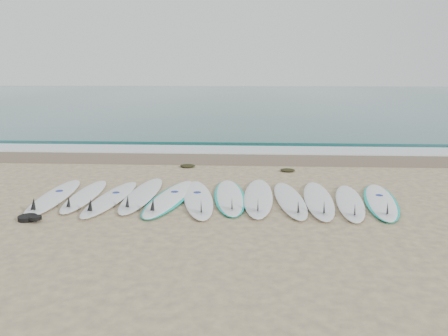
{
  "coord_description": "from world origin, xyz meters",
  "views": [
    {
      "loc": [
        0.65,
        -8.47,
        2.59
      ],
      "look_at": [
        0.14,
        1.15,
        0.4
      ],
      "focal_mm": 35.0,
      "sensor_mm": 36.0,
      "label": 1
    }
  ],
  "objects_px": {
    "surfboard_0": "(53,197)",
    "leash_coil": "(29,218)",
    "surfboard_11": "(381,201)",
    "surfboard_6": "(230,196)"
  },
  "relations": [
    {
      "from": "surfboard_0",
      "to": "leash_coil",
      "type": "bearing_deg",
      "value": -87.53
    },
    {
      "from": "surfboard_0",
      "to": "surfboard_11",
      "type": "relative_size",
      "value": 1.03
    },
    {
      "from": "surfboard_6",
      "to": "surfboard_11",
      "type": "bearing_deg",
      "value": -8.03
    },
    {
      "from": "surfboard_6",
      "to": "leash_coil",
      "type": "xyz_separation_m",
      "value": [
        -3.44,
        -1.5,
        -0.0
      ]
    },
    {
      "from": "surfboard_0",
      "to": "surfboard_11",
      "type": "xyz_separation_m",
      "value": [
        6.56,
        0.1,
        -0.01
      ]
    },
    {
      "from": "surfboard_6",
      "to": "surfboard_11",
      "type": "height_order",
      "value": "surfboard_6"
    },
    {
      "from": "surfboard_6",
      "to": "leash_coil",
      "type": "relative_size",
      "value": 5.81
    },
    {
      "from": "surfboard_11",
      "to": "leash_coil",
      "type": "xyz_separation_m",
      "value": [
        -6.43,
        -1.34,
        0.0
      ]
    },
    {
      "from": "surfboard_0",
      "to": "surfboard_6",
      "type": "height_order",
      "value": "surfboard_0"
    },
    {
      "from": "surfboard_0",
      "to": "surfboard_11",
      "type": "height_order",
      "value": "surfboard_0"
    }
  ]
}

